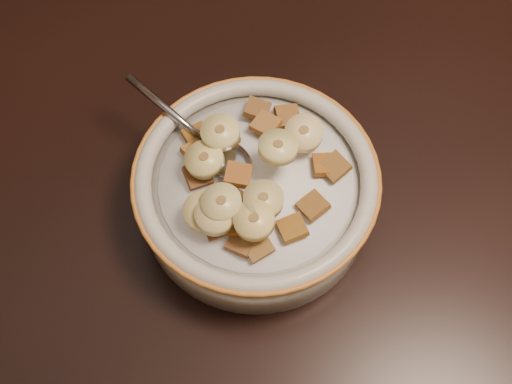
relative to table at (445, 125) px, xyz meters
name	(u,v)px	position (x,y,z in m)	size (l,w,h in m)	color
floor	(350,352)	(0.00, 0.00, -0.78)	(4.00, 4.50, 0.10)	#422816
table	(445,125)	(0.00, 0.00, 0.00)	(1.40, 0.90, 0.04)	black
cereal_bowl	(256,196)	(-0.20, -0.03, 0.04)	(0.19, 0.19, 0.05)	#B6B4AC
milk	(256,183)	(-0.20, -0.03, 0.07)	(0.16, 0.16, 0.00)	white
spoon	(227,159)	(-0.22, 0.00, 0.07)	(0.03, 0.05, 0.01)	#8E8F9C
cereal_square_0	(197,136)	(-0.23, 0.03, 0.07)	(0.02, 0.02, 0.01)	brown
cereal_square_1	(326,165)	(-0.15, -0.04, 0.07)	(0.02, 0.02, 0.01)	brown
cereal_square_2	(335,167)	(-0.14, -0.04, 0.07)	(0.02, 0.02, 0.01)	brown
cereal_square_3	(243,205)	(-0.22, -0.05, 0.08)	(0.02, 0.02, 0.01)	olive
cereal_square_4	(252,225)	(-0.22, -0.07, 0.08)	(0.02, 0.02, 0.01)	brown
cereal_square_5	(293,228)	(-0.19, -0.08, 0.07)	(0.02, 0.02, 0.01)	#976521
cereal_square_6	(262,200)	(-0.21, -0.05, 0.08)	(0.02, 0.02, 0.01)	brown
cereal_square_7	(202,158)	(-0.24, 0.00, 0.08)	(0.02, 0.02, 0.01)	brown
cereal_square_8	(266,124)	(-0.18, 0.01, 0.08)	(0.02, 0.02, 0.01)	brown
cereal_square_9	(216,138)	(-0.22, 0.02, 0.07)	(0.02, 0.02, 0.01)	brown
cereal_square_10	(197,152)	(-0.24, 0.01, 0.07)	(0.02, 0.02, 0.01)	#915C25
cereal_square_11	(313,206)	(-0.17, -0.07, 0.07)	(0.02, 0.02, 0.01)	olive
cereal_square_12	(288,116)	(-0.16, 0.02, 0.07)	(0.02, 0.02, 0.01)	brown
cereal_square_13	(217,225)	(-0.25, -0.06, 0.07)	(0.02, 0.02, 0.01)	brown
cereal_square_14	(210,137)	(-0.23, 0.02, 0.07)	(0.02, 0.02, 0.01)	brown
cereal_square_15	(257,110)	(-0.18, 0.03, 0.07)	(0.02, 0.02, 0.01)	brown
cereal_square_16	(242,242)	(-0.23, -0.08, 0.07)	(0.02, 0.02, 0.01)	#935E33
cereal_square_17	(238,175)	(-0.22, -0.03, 0.09)	(0.02, 0.02, 0.01)	#914F17
cereal_square_18	(231,223)	(-0.24, -0.06, 0.08)	(0.02, 0.02, 0.01)	#98671B
cereal_square_19	(224,135)	(-0.21, 0.02, 0.07)	(0.02, 0.02, 0.01)	#945B2F
cereal_square_20	(258,246)	(-0.22, -0.08, 0.07)	(0.02, 0.02, 0.01)	olive
cereal_square_21	(198,175)	(-0.25, -0.01, 0.07)	(0.02, 0.02, 0.01)	brown
cereal_square_22	(224,137)	(-0.22, 0.02, 0.08)	(0.02, 0.02, 0.01)	olive
banana_slice_0	(203,211)	(-0.25, -0.05, 0.08)	(0.03, 0.03, 0.01)	tan
banana_slice_1	(304,133)	(-0.16, -0.01, 0.09)	(0.03, 0.03, 0.01)	#EFD482
banana_slice_2	(278,147)	(-0.18, -0.02, 0.10)	(0.03, 0.03, 0.01)	#FBEC7B
banana_slice_3	(263,200)	(-0.21, -0.06, 0.09)	(0.03, 0.03, 0.01)	#DACB79
banana_slice_4	(221,203)	(-0.24, -0.05, 0.09)	(0.03, 0.03, 0.01)	#DAD081
banana_slice_5	(254,220)	(-0.22, -0.07, 0.09)	(0.03, 0.03, 0.01)	#F0E080
banana_slice_6	(204,160)	(-0.24, -0.01, 0.09)	(0.03, 0.03, 0.01)	#F5E479
banana_slice_7	(215,215)	(-0.25, -0.06, 0.09)	(0.03, 0.03, 0.01)	tan
banana_slice_8	(220,133)	(-0.22, 0.01, 0.09)	(0.03, 0.03, 0.01)	#EDD58D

